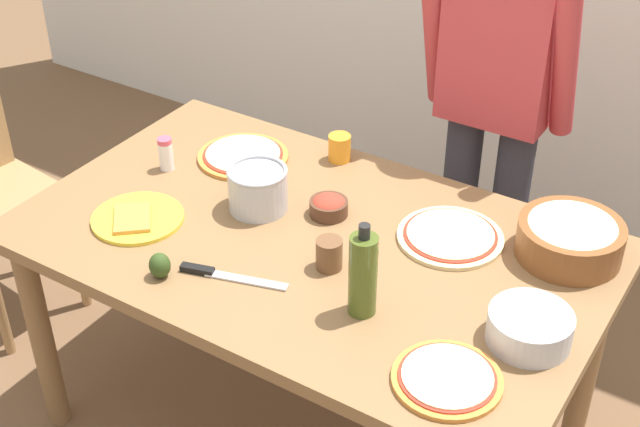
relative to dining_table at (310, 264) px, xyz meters
The scene contains 16 objects.
dining_table is the anchor object (origin of this frame).
person_cook 0.83m from the dining_table, 74.70° to the left, with size 0.49×0.25×1.62m.
pizza_raw_on_board 0.40m from the dining_table, 31.10° to the left, with size 0.29×0.29×0.02m.
pizza_cooked_on_tray 0.49m from the dining_table, 149.14° to the left, with size 0.28×0.28×0.02m.
pizza_second_cooked 0.64m from the dining_table, 28.33° to the right, with size 0.25×0.25×0.02m.
plate_with_slice 0.51m from the dining_table, 157.01° to the right, with size 0.26×0.26×0.02m.
popcorn_bowl 0.71m from the dining_table, 25.55° to the left, with size 0.28×0.28×0.11m.
mixing_bowl_steel 0.68m from the dining_table, ahead, with size 0.20×0.20×0.08m.
small_sauce_bowl 0.17m from the dining_table, 97.72° to the left, with size 0.11×0.11×0.06m.
olive_oil_bottle 0.39m from the dining_table, 34.96° to the right, with size 0.07×0.07×0.26m.
steel_pot 0.26m from the dining_table, 168.15° to the left, with size 0.17×0.17×0.13m.
cup_orange 0.45m from the dining_table, 110.47° to the left, with size 0.07×0.07×0.09m, color orange.
cup_small_brown 0.20m from the dining_table, 36.99° to the right, with size 0.07×0.07×0.09m, color brown.
salt_shaker 0.59m from the dining_table, behind, with size 0.04×0.04×0.11m.
chef_knife 0.30m from the dining_table, 110.73° to the right, with size 0.29×0.10×0.02m.
avocado 0.44m from the dining_table, 123.51° to the right, with size 0.06×0.06×0.07m, color #2D4219.
Camera 1 is at (1.08, -1.65, 2.18)m, focal length 49.72 mm.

